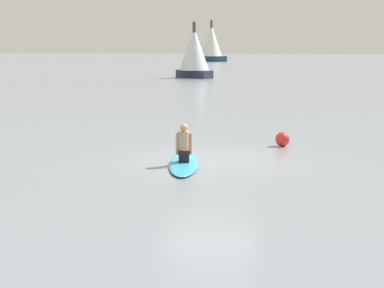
# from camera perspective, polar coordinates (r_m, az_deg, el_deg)

# --- Properties ---
(ground_plane) EXTENTS (400.00, 400.00, 0.00)m
(ground_plane) POSITION_cam_1_polar(r_m,az_deg,el_deg) (15.85, 1.84, -1.54)
(ground_plane) COLOR gray
(surfboard) EXTENTS (1.53, 3.34, 0.09)m
(surfboard) POSITION_cam_1_polar(r_m,az_deg,el_deg) (15.16, -0.78, -1.88)
(surfboard) COLOR #339EC6
(surfboard) RESTS_ON ground
(person_paddler) EXTENTS (0.43, 0.38, 0.99)m
(person_paddler) POSITION_cam_1_polar(r_m,az_deg,el_deg) (15.07, -0.78, -0.06)
(person_paddler) COLOR black
(person_paddler) RESTS_ON surfboard
(sailboat_distant) EXTENTS (5.89, 5.46, 7.79)m
(sailboat_distant) POSITION_cam_1_polar(r_m,az_deg,el_deg) (113.22, 1.89, 9.85)
(sailboat_distant) COLOR navy
(sailboat_distant) RESTS_ON ground
(sailboat_far_right) EXTENTS (4.05, 3.91, 5.24)m
(sailboat_far_right) POSITION_cam_1_polar(r_m,az_deg,el_deg) (56.23, 0.21, 8.96)
(sailboat_far_right) COLOR #2D3851
(sailboat_far_right) RESTS_ON ground
(buoy_marker) EXTENTS (0.44, 0.44, 0.44)m
(buoy_marker) POSITION_cam_1_polar(r_m,az_deg,el_deg) (18.14, 8.77, 0.47)
(buoy_marker) COLOR red
(buoy_marker) RESTS_ON ground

